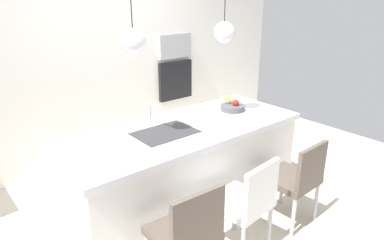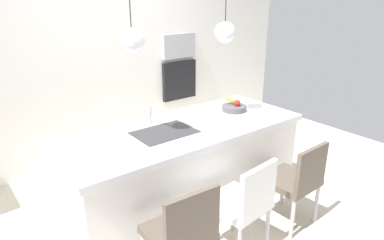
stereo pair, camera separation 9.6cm
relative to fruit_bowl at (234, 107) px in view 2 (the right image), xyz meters
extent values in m
plane|color=beige|center=(-0.72, -0.06, -0.93)|extent=(6.60, 6.60, 0.00)
cube|color=silver|center=(-0.72, 1.59, 0.37)|extent=(6.00, 0.10, 2.60)
cube|color=white|center=(-0.72, -0.06, -0.52)|extent=(2.34, 0.88, 0.83)
cube|color=white|center=(-0.72, -0.06, -0.07)|extent=(2.40, 0.94, 0.06)
cube|color=#2D2D30|center=(-0.94, -0.06, -0.04)|extent=(0.56, 0.40, 0.02)
cylinder|color=silver|center=(-0.94, 0.18, 0.07)|extent=(0.02, 0.02, 0.22)
cylinder|color=silver|center=(-0.94, 0.10, 0.17)|extent=(0.02, 0.16, 0.02)
cylinder|color=#4C4C51|center=(0.00, 0.00, -0.01)|extent=(0.26, 0.26, 0.06)
sphere|color=red|center=(0.02, -0.02, 0.05)|extent=(0.07, 0.07, 0.07)
ellipsoid|color=yellow|center=(0.00, 0.04, 0.07)|extent=(0.15, 0.17, 0.10)
cube|color=#9E9EA3|center=(0.36, 1.52, 0.46)|extent=(0.54, 0.08, 0.34)
cube|color=black|center=(0.36, 1.52, -0.04)|extent=(0.56, 0.08, 0.56)
cube|color=brown|center=(-1.36, -0.84, -0.47)|extent=(0.47, 0.44, 0.06)
cube|color=brown|center=(-1.37, -1.03, -0.24)|extent=(0.43, 0.06, 0.39)
cylinder|color=#B2B2B7|center=(-1.15, -0.68, -0.71)|extent=(0.04, 0.04, 0.43)
cube|color=white|center=(-0.76, -0.84, -0.46)|extent=(0.48, 0.48, 0.06)
cube|color=white|center=(-0.74, -1.04, -0.24)|extent=(0.42, 0.08, 0.38)
cylinder|color=#B2B2B7|center=(-0.59, -0.64, -0.71)|extent=(0.04, 0.04, 0.44)
cylinder|color=#B2B2B7|center=(-0.97, -0.68, -0.71)|extent=(0.04, 0.04, 0.44)
cylinder|color=#B2B2B7|center=(-0.55, -1.01, -0.71)|extent=(0.04, 0.04, 0.44)
cube|color=brown|center=(-0.07, -0.84, -0.49)|extent=(0.46, 0.46, 0.06)
cube|color=brown|center=(-0.06, -1.05, -0.27)|extent=(0.42, 0.05, 0.38)
cylinder|color=#B2B2B7|center=(0.12, -0.64, -0.73)|extent=(0.04, 0.04, 0.41)
cylinder|color=#B2B2B7|center=(-0.27, -0.65, -0.73)|extent=(0.04, 0.04, 0.41)
cylinder|color=#B2B2B7|center=(0.13, -1.03, -0.73)|extent=(0.04, 0.04, 0.41)
cylinder|color=#B2B2B7|center=(-0.26, -1.04, -0.73)|extent=(0.04, 0.04, 0.41)
sphere|color=silver|center=(-1.22, -0.06, 0.81)|extent=(0.20, 0.20, 0.20)
sphere|color=silver|center=(-0.23, -0.06, 0.81)|extent=(0.20, 0.20, 0.20)
camera|label=1|loc=(-2.61, -2.47, 1.15)|focal=32.34mm
camera|label=2|loc=(-2.54, -2.53, 1.15)|focal=32.34mm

